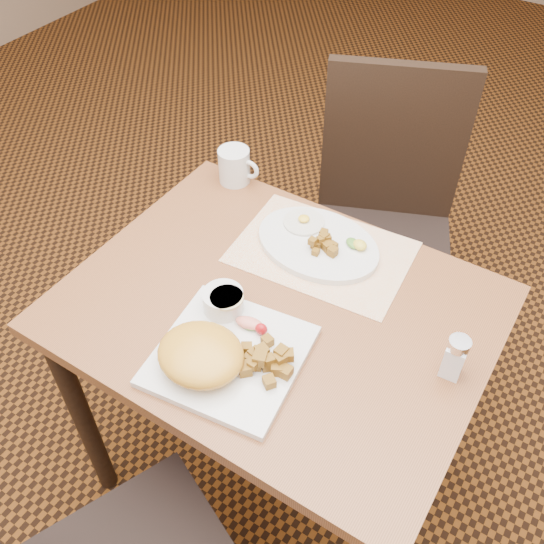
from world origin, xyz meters
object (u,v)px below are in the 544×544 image
at_px(plate_square, 230,356).
at_px(plate_oval, 318,244).
at_px(salt_shaker, 455,357).
at_px(coffee_mug, 235,166).
at_px(table, 276,337).
at_px(chair_far, 384,214).

relative_size(plate_square, plate_oval, 0.92).
height_order(salt_shaker, coffee_mug, salt_shaker).
distance_m(table, salt_shaker, 0.41).
bearing_deg(chair_far, salt_shaker, 99.95).
xyz_separation_m(table, plate_oval, (-0.02, 0.21, 0.12)).
distance_m(plate_square, coffee_mug, 0.59).
bearing_deg(coffee_mug, plate_square, -56.34).
height_order(table, plate_oval, plate_oval).
xyz_separation_m(plate_square, plate_oval, (-0.01, 0.38, 0.00)).
bearing_deg(chair_far, coffee_mug, 24.01).
xyz_separation_m(table, plate_square, (-0.00, -0.17, 0.12)).
distance_m(plate_square, plate_oval, 0.38).
height_order(table, chair_far, chair_far).
height_order(chair_far, plate_square, chair_far).
relative_size(table, chair_far, 0.93).
height_order(table, salt_shaker, salt_shaker).
relative_size(table, plate_oval, 2.96).
bearing_deg(plate_square, salt_shaker, 27.76).
bearing_deg(table, salt_shaker, 4.84).
xyz_separation_m(plate_square, coffee_mug, (-0.33, 0.49, 0.04)).
bearing_deg(table, plate_square, -91.27).
bearing_deg(plate_oval, salt_shaker, -24.00).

